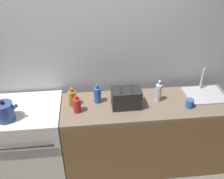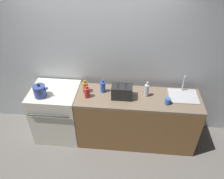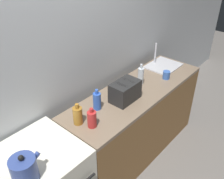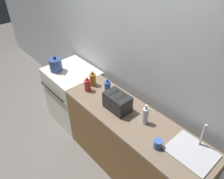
{
  "view_description": "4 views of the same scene",
  "coord_description": "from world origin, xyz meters",
  "px_view_note": "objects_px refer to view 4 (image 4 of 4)",
  "views": [
    {
      "loc": [
        0.04,
        -1.85,
        2.53
      ],
      "look_at": [
        0.28,
        0.34,
        1.11
      ],
      "focal_mm": 40.0,
      "sensor_mm": 36.0,
      "label": 1
    },
    {
      "loc": [
        0.51,
        -2.29,
        2.99
      ],
      "look_at": [
        0.27,
        0.31,
        1.04
      ],
      "focal_mm": 35.0,
      "sensor_mm": 36.0,
      "label": 2
    },
    {
      "loc": [
        -1.27,
        -1.02,
        2.39
      ],
      "look_at": [
        0.29,
        0.33,
        1.09
      ],
      "focal_mm": 40.0,
      "sensor_mm": 36.0,
      "label": 3
    },
    {
      "loc": [
        1.8,
        -1.05,
        2.65
      ],
      "look_at": [
        0.23,
        0.36,
        1.07
      ],
      "focal_mm": 35.0,
      "sensor_mm": 36.0,
      "label": 4
    }
  ],
  "objects_px": {
    "stove": "(74,95)",
    "bottle_amber": "(93,80)",
    "bottle_blue": "(108,88)",
    "cup_blue": "(158,144)",
    "kettle": "(56,65)",
    "toaster": "(117,102)",
    "bottle_red": "(88,85)",
    "bottle_clear": "(145,116)"
  },
  "relations": [
    {
      "from": "stove",
      "to": "cup_blue",
      "type": "bearing_deg",
      "value": -4.87
    },
    {
      "from": "bottle_blue",
      "to": "cup_blue",
      "type": "xyz_separation_m",
      "value": [
        0.96,
        -0.2,
        -0.04
      ]
    },
    {
      "from": "toaster",
      "to": "bottle_clear",
      "type": "distance_m",
      "value": 0.37
    },
    {
      "from": "toaster",
      "to": "bottle_red",
      "type": "bearing_deg",
      "value": -175.38
    },
    {
      "from": "cup_blue",
      "to": "kettle",
      "type": "bearing_deg",
      "value": -179.86
    },
    {
      "from": "stove",
      "to": "toaster",
      "type": "height_order",
      "value": "toaster"
    },
    {
      "from": "stove",
      "to": "bottle_red",
      "type": "bearing_deg",
      "value": -10.18
    },
    {
      "from": "bottle_red",
      "to": "cup_blue",
      "type": "xyz_separation_m",
      "value": [
        1.18,
        -0.05,
        -0.03
      ]
    },
    {
      "from": "stove",
      "to": "kettle",
      "type": "relative_size",
      "value": 4.05
    },
    {
      "from": "stove",
      "to": "bottle_amber",
      "type": "relative_size",
      "value": 4.46
    },
    {
      "from": "kettle",
      "to": "toaster",
      "type": "distance_m",
      "value": 1.22
    },
    {
      "from": "kettle",
      "to": "bottle_amber",
      "type": "relative_size",
      "value": 1.1
    },
    {
      "from": "bottle_clear",
      "to": "bottle_red",
      "type": "bearing_deg",
      "value": -173.01
    },
    {
      "from": "kettle",
      "to": "cup_blue",
      "type": "relative_size",
      "value": 2.42
    },
    {
      "from": "bottle_red",
      "to": "bottle_blue",
      "type": "bearing_deg",
      "value": 34.29
    },
    {
      "from": "bottle_clear",
      "to": "bottle_blue",
      "type": "bearing_deg",
      "value": 176.4
    },
    {
      "from": "kettle",
      "to": "toaster",
      "type": "relative_size",
      "value": 0.75
    },
    {
      "from": "cup_blue",
      "to": "bottle_red",
      "type": "bearing_deg",
      "value": 177.66
    },
    {
      "from": "bottle_red",
      "to": "cup_blue",
      "type": "distance_m",
      "value": 1.18
    },
    {
      "from": "stove",
      "to": "bottle_amber",
      "type": "bearing_deg",
      "value": 2.86
    },
    {
      "from": "cup_blue",
      "to": "stove",
      "type": "bearing_deg",
      "value": 175.13
    },
    {
      "from": "bottle_red",
      "to": "bottle_amber",
      "type": "distance_m",
      "value": 0.14
    },
    {
      "from": "toaster",
      "to": "bottle_amber",
      "type": "height_order",
      "value": "bottle_amber"
    },
    {
      "from": "bottle_blue",
      "to": "cup_blue",
      "type": "bearing_deg",
      "value": -11.61
    },
    {
      "from": "bottle_amber",
      "to": "cup_blue",
      "type": "height_order",
      "value": "bottle_amber"
    },
    {
      "from": "stove",
      "to": "cup_blue",
      "type": "distance_m",
      "value": 1.82
    },
    {
      "from": "kettle",
      "to": "bottle_clear",
      "type": "height_order",
      "value": "bottle_clear"
    },
    {
      "from": "toaster",
      "to": "bottle_clear",
      "type": "bearing_deg",
      "value": 10.31
    },
    {
      "from": "bottle_red",
      "to": "kettle",
      "type": "bearing_deg",
      "value": -175.69
    },
    {
      "from": "bottle_clear",
      "to": "bottle_blue",
      "type": "distance_m",
      "value": 0.66
    },
    {
      "from": "kettle",
      "to": "toaster",
      "type": "bearing_deg",
      "value": 4.44
    },
    {
      "from": "stove",
      "to": "toaster",
      "type": "xyz_separation_m",
      "value": [
        1.07,
        -0.06,
        0.56
      ]
    },
    {
      "from": "toaster",
      "to": "cup_blue",
      "type": "relative_size",
      "value": 3.23
    },
    {
      "from": "bottle_red",
      "to": "bottle_blue",
      "type": "xyz_separation_m",
      "value": [
        0.22,
        0.15,
        0.01
      ]
    },
    {
      "from": "bottle_clear",
      "to": "cup_blue",
      "type": "distance_m",
      "value": 0.34
    },
    {
      "from": "kettle",
      "to": "toaster",
      "type": "xyz_separation_m",
      "value": [
        1.22,
        0.09,
        0.01
      ]
    },
    {
      "from": "bottle_blue",
      "to": "cup_blue",
      "type": "relative_size",
      "value": 2.29
    },
    {
      "from": "stove",
      "to": "bottle_blue",
      "type": "relative_size",
      "value": 4.28
    },
    {
      "from": "toaster",
      "to": "bottle_clear",
      "type": "xyz_separation_m",
      "value": [
        0.36,
        0.07,
        0.0
      ]
    },
    {
      "from": "bottle_red",
      "to": "bottle_amber",
      "type": "bearing_deg",
      "value": 112.36
    },
    {
      "from": "bottle_red",
      "to": "bottle_clear",
      "type": "xyz_separation_m",
      "value": [
        0.88,
        0.11,
        0.02
      ]
    },
    {
      "from": "bottle_clear",
      "to": "stove",
      "type": "bearing_deg",
      "value": -179.69
    }
  ]
}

